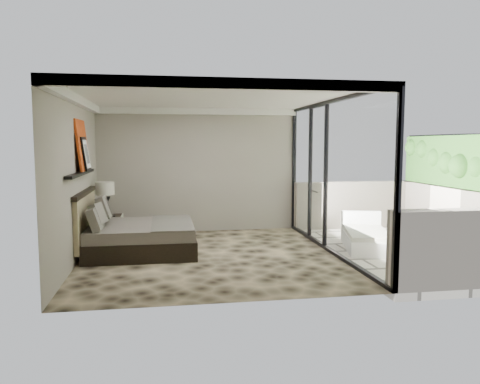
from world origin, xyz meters
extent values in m
plane|color=black|center=(0.00, 0.00, 0.00)|extent=(5.00, 5.00, 0.00)
cube|color=silver|center=(0.00, 0.00, 2.79)|extent=(4.50, 5.00, 0.02)
cube|color=gray|center=(0.00, 2.49, 1.40)|extent=(4.50, 0.02, 2.80)
cube|color=gray|center=(-2.24, 0.00, 1.40)|extent=(0.02, 5.00, 2.80)
cube|color=white|center=(2.25, 0.00, 1.40)|extent=(0.08, 5.00, 2.80)
cube|color=#BBB19F|center=(3.75, 0.00, -0.06)|extent=(3.00, 5.00, 0.12)
cube|color=beige|center=(5.10, 0.00, 0.55)|extent=(0.30, 5.00, 1.10)
cube|color=black|center=(-2.18, 0.10, 1.50)|extent=(0.12, 2.20, 0.05)
cube|color=black|center=(-1.20, 0.52, 0.17)|extent=(1.93, 1.84, 0.33)
cube|color=#5E584E|center=(-1.20, 0.52, 0.43)|extent=(1.87, 1.78, 0.20)
cube|color=#4E4D44|center=(-0.65, 0.52, 0.54)|extent=(0.74, 1.82, 0.03)
cube|color=#837353|center=(-2.20, 0.52, 0.64)|extent=(0.08, 1.94, 0.92)
cube|color=black|center=(-1.94, 1.74, 0.29)|extent=(0.69, 0.69, 0.58)
cone|color=black|center=(-1.99, 1.74, 0.62)|extent=(0.22, 0.22, 0.20)
cone|color=black|center=(-1.99, 1.74, 0.82)|extent=(0.22, 0.22, 0.20)
cylinder|color=beige|center=(-1.99, 1.74, 1.09)|extent=(0.38, 0.38, 0.26)
cube|color=#A9480E|center=(-2.19, 0.44, 1.97)|extent=(0.13, 0.90, 0.90)
cube|color=black|center=(-2.14, 0.42, 1.82)|extent=(0.11, 0.50, 0.60)
cube|color=white|center=(4.44, 0.63, 0.26)|extent=(0.64, 0.64, 0.52)
cube|color=white|center=(3.03, 0.12, 0.14)|extent=(1.17, 1.73, 0.28)
cube|color=beige|center=(3.03, 0.12, 0.32)|extent=(1.11, 1.63, 0.08)
cube|color=white|center=(3.22, 0.83, 0.45)|extent=(0.79, 0.32, 0.35)
camera|label=1|loc=(-0.80, -8.17, 2.00)|focal=35.00mm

